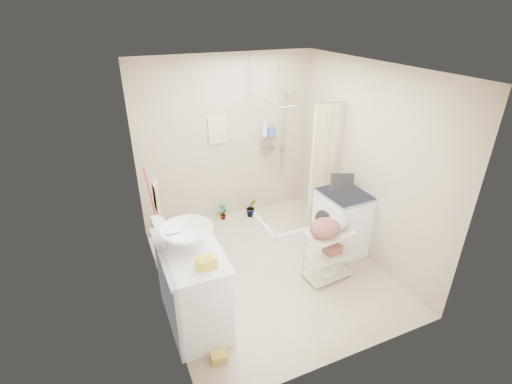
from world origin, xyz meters
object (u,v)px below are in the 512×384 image
Objects in this scene: vanity at (193,286)px; laundry_rack at (329,251)px; washing_machine at (343,222)px; toilet at (179,237)px.

laundry_rack is (1.77, 0.04, -0.08)m from vanity.
vanity is 1.20× the size of washing_machine.
vanity is at bearing 172.87° from toilet.
vanity reaches higher than toilet.
vanity is at bearing -170.53° from washing_machine.
vanity reaches higher than laundry_rack.
washing_machine is 0.70m from laundry_rack.
toilet is 0.82× the size of laundry_rack.
laundry_rack is (1.65, -1.17, 0.07)m from toilet.
toilet is (0.12, 1.22, -0.15)m from vanity.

